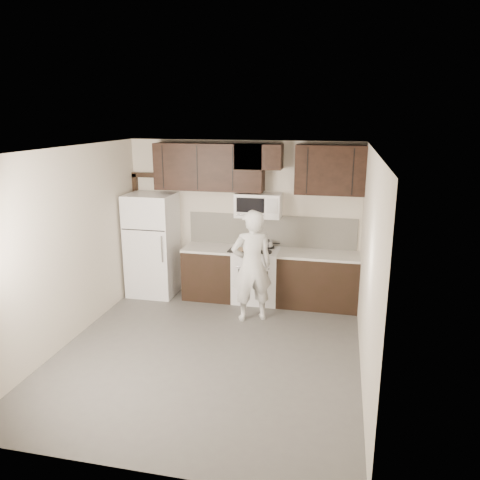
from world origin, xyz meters
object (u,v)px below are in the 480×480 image
(stove, at_px, (256,275))
(microwave, at_px, (258,205))
(refrigerator, at_px, (152,245))
(person, at_px, (252,266))

(stove, xyz_separation_m, microwave, (-0.00, 0.12, 1.19))
(stove, distance_m, refrigerator, 1.90)
(stove, relative_size, person, 0.54)
(stove, relative_size, refrigerator, 0.52)
(refrigerator, distance_m, person, 2.05)
(stove, relative_size, microwave, 1.24)
(microwave, xyz_separation_m, refrigerator, (-1.85, -0.17, -0.75))
(refrigerator, bearing_deg, person, -20.73)
(stove, xyz_separation_m, refrigerator, (-1.85, -0.05, 0.44))
(refrigerator, xyz_separation_m, person, (1.92, -0.72, -0.03))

